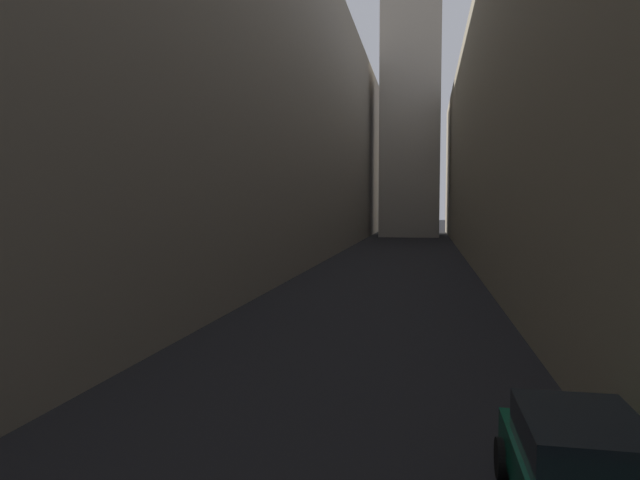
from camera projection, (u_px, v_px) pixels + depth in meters
The scene contains 5 objects.
ground_plane at pixel (392, 267), 39.04m from camera, with size 264.00×264.00×0.00m, color black.
building_block_left at pixel (224, 106), 42.69m from camera, with size 15.10×108.00×23.94m, color gray.
building_block_right at pixel (591, 125), 37.89m from camera, with size 15.63×108.00×19.70m, color gray.
clock_tower at pixel (412, 9), 77.30m from camera, with size 9.00×9.00×60.77m.
parked_car_right_third at pixel (583, 473), 7.40m from camera, with size 1.91×3.94×1.52m.
Camera 1 is at (2.30, 8.90, 4.35)m, focal length 31.15 mm.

